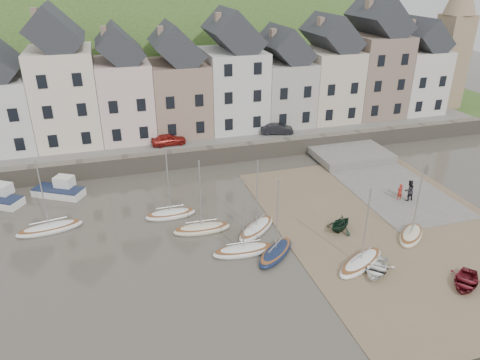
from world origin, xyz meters
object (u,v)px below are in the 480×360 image
object	(u,v)px
person_red	(400,192)
person_dark	(409,190)
rowboat_red	(466,281)
car_left	(169,139)
rowboat_green	(340,223)
car_right	(277,129)
sailboat_0	(50,228)
rowboat_white	(377,269)

from	to	relation	value
person_red	person_dark	xyz separation A→B (m)	(0.69, -0.32, 0.20)
rowboat_red	car_left	bearing A→B (deg)	169.69
rowboat_green	person_red	bearing A→B (deg)	82.91
person_dark	car_right	world-z (taller)	car_right
person_red	car_left	xyz separation A→B (m)	(-18.16, 15.67, 1.34)
rowboat_red	person_dark	distance (m)	11.86
person_dark	rowboat_green	bearing A→B (deg)	14.92
sailboat_0	rowboat_white	world-z (taller)	sailboat_0
rowboat_white	rowboat_red	distance (m)	5.61
car_right	rowboat_white	bearing A→B (deg)	-170.13
person_red	car_right	xyz separation A→B (m)	(-5.74, 15.67, 1.32)
person_red	person_dark	world-z (taller)	person_dark
rowboat_red	car_right	size ratio (longest dim) A/B	0.83
person_dark	car_left	bearing A→B (deg)	-44.09
rowboat_white	car_right	xyz separation A→B (m)	(1.99, 24.39, 1.84)
sailboat_0	person_red	world-z (taller)	sailboat_0
rowboat_green	car_right	size ratio (longest dim) A/B	0.66
rowboat_green	car_right	world-z (taller)	car_right
person_dark	car_left	size ratio (longest dim) A/B	0.53
car_right	rowboat_red	bearing A→B (deg)	-159.55
rowboat_white	car_right	bearing A→B (deg)	129.85
sailboat_0	rowboat_green	world-z (taller)	sailboat_0
sailboat_0	rowboat_red	xyz separation A→B (m)	(26.64, -15.10, 0.12)
rowboat_white	sailboat_0	bearing A→B (deg)	-164.71
rowboat_green	person_dark	distance (m)	8.69
rowboat_green	person_red	xyz separation A→B (m)	(7.53, 3.10, 0.18)
sailboat_0	rowboat_red	bearing A→B (deg)	-29.55
person_red	rowboat_green	bearing A→B (deg)	16.85
person_red	sailboat_0	bearing A→B (deg)	-12.31
rowboat_green	car_left	world-z (taller)	car_left
sailboat_0	person_red	distance (m)	29.77
sailboat_0	car_left	xyz separation A→B (m)	(11.39, 12.17, 1.96)
car_left	person_dark	bearing A→B (deg)	-133.27
rowboat_white	rowboat_red	xyz separation A→B (m)	(4.81, -2.89, 0.00)
car_left	rowboat_green	bearing A→B (deg)	-153.44
person_dark	rowboat_red	bearing A→B (deg)	68.49
person_red	car_right	size ratio (longest dim) A/B	0.41
person_dark	car_right	bearing A→B (deg)	-71.89
rowboat_white	person_dark	size ratio (longest dim) A/B	1.57
rowboat_red	person_red	bearing A→B (deg)	126.37
person_dark	sailboat_0	bearing A→B (deg)	-10.98
rowboat_red	car_left	world-z (taller)	car_left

